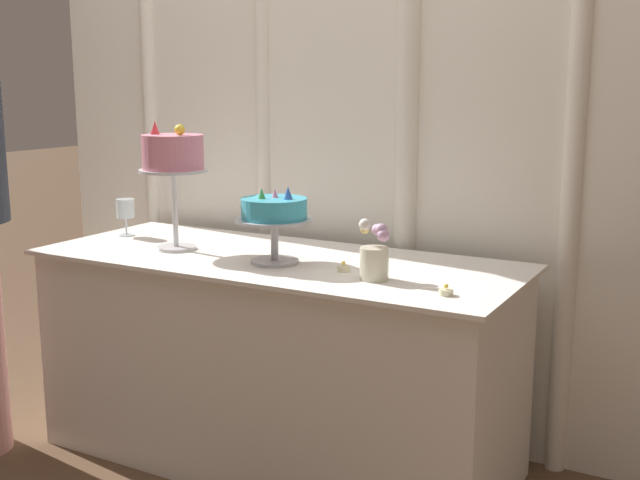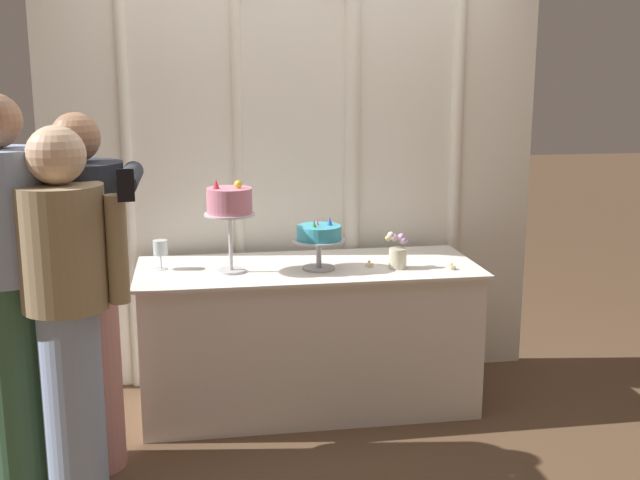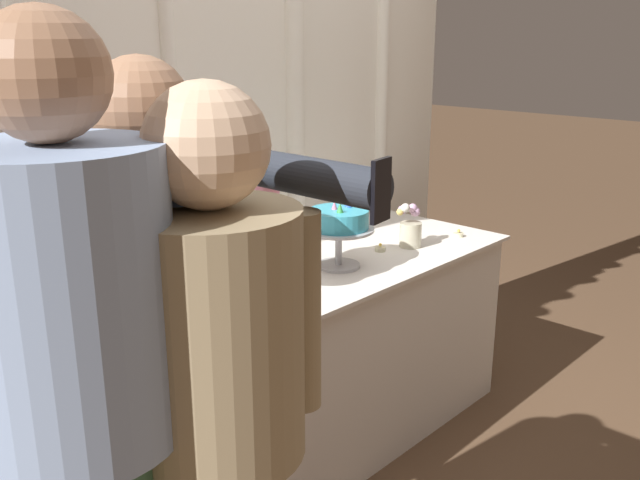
% 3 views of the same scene
% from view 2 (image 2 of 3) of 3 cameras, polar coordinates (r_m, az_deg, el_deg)
% --- Properties ---
extents(ground_plane, '(24.00, 24.00, 0.00)m').
position_cam_2_polar(ground_plane, '(4.26, -0.65, -12.37)').
color(ground_plane, brown).
extents(draped_curtain, '(2.78, 0.16, 2.63)m').
position_cam_2_polar(draped_curtain, '(4.43, -1.53, 7.32)').
color(draped_curtain, white).
rests_on(draped_curtain, ground_plane).
extents(cake_table, '(1.77, 0.71, 0.77)m').
position_cam_2_polar(cake_table, '(4.20, -0.86, -7.00)').
color(cake_table, white).
rests_on(cake_table, ground_plane).
extents(cake_display_nearleft, '(0.25, 0.25, 0.48)m').
position_cam_2_polar(cake_display_nearleft, '(3.92, -6.59, 2.57)').
color(cake_display_nearleft, silver).
rests_on(cake_display_nearleft, cake_table).
extents(cake_display_nearright, '(0.27, 0.27, 0.27)m').
position_cam_2_polar(cake_display_nearright, '(3.99, -0.08, 0.27)').
color(cake_display_nearright, '#B2B2B7').
rests_on(cake_display_nearright, cake_table).
extents(wine_glass, '(0.07, 0.07, 0.15)m').
position_cam_2_polar(wine_glass, '(4.08, -11.52, -0.61)').
color(wine_glass, silver).
rests_on(wine_glass, cake_table).
extents(flower_vase, '(0.11, 0.11, 0.19)m').
position_cam_2_polar(flower_vase, '(4.05, 5.65, -1.00)').
color(flower_vase, beige).
rests_on(flower_vase, cake_table).
extents(tealight_far_left, '(0.04, 0.04, 0.03)m').
position_cam_2_polar(tealight_far_left, '(4.08, 3.60, -1.82)').
color(tealight_far_left, beige).
rests_on(tealight_far_left, cake_table).
extents(tealight_near_left, '(0.04, 0.04, 0.03)m').
position_cam_2_polar(tealight_near_left, '(4.07, 9.52, -1.98)').
color(tealight_near_left, beige).
rests_on(tealight_near_left, cake_table).
extents(guest_girl_blue_dress, '(0.55, 0.65, 1.60)m').
position_cam_2_polar(guest_girl_blue_dress, '(3.57, -16.71, -2.99)').
color(guest_girl_blue_dress, '#D6938E').
rests_on(guest_girl_blue_dress, ground_plane).
extents(guest_man_pink_jacket, '(0.54, 0.39, 1.69)m').
position_cam_2_polar(guest_man_pink_jacket, '(3.45, -21.70, -3.04)').
color(guest_man_pink_jacket, '#3D6B4C').
rests_on(guest_man_pink_jacket, ground_plane).
extents(guest_man_dark_suit, '(0.51, 0.38, 1.57)m').
position_cam_2_polar(guest_man_dark_suit, '(3.33, -17.94, -4.38)').
color(guest_man_dark_suit, '#93ADD6').
rests_on(guest_man_dark_suit, ground_plane).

